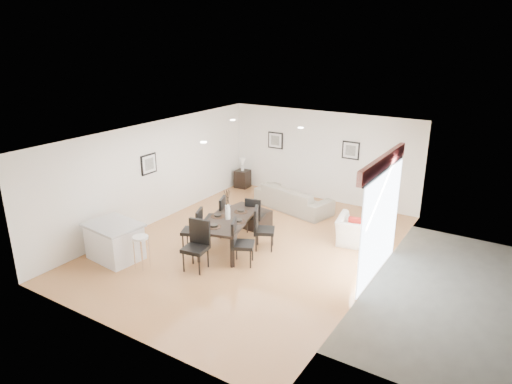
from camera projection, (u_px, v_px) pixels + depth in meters
The scene contains 26 objects.
ground at pixel (250, 246), 10.93m from camera, with size 8.00×8.00×0.00m, color #B67B4A.
wall_back at pixel (322, 156), 13.70m from camera, with size 6.00×0.04×2.70m, color white.
wall_front at pixel (114, 262), 7.29m from camera, with size 6.00×0.04×2.70m, color white.
wall_left at pixel (154, 173), 12.00m from camera, with size 0.04×8.00×2.70m, color white.
wall_right at pixel (378, 219), 8.98m from camera, with size 0.04×8.00×2.70m, color white.
ceiling at pixel (250, 135), 10.05m from camera, with size 6.00×8.00×0.02m, color white.
sofa at pixel (293, 198), 13.15m from camera, with size 2.33×0.91×0.68m, color gray.
armchair at pixel (360, 232), 10.89m from camera, with size 1.06×0.93×0.69m, color silver.
dining_table at pixel (228, 222), 10.59m from camera, with size 1.34×1.98×0.75m.
dining_chair_wnear at pixel (195, 227), 10.62m from camera, with size 0.59×0.59×0.99m.
dining_chair_wfar at pixel (218, 214), 11.33m from camera, with size 0.59×0.59×1.02m.
dining_chair_enear at pixel (239, 240), 9.91m from camera, with size 0.62×0.62×1.03m.
dining_chair_efar at pixel (261, 226), 10.63m from camera, with size 0.62×0.62×1.02m.
dining_chair_head at pixel (197, 242), 9.73m from camera, with size 0.56×0.56×1.09m.
dining_chair_foot at pixel (254, 213), 11.53m from camera, with size 0.49×0.49×0.93m.
vase at pixel (228, 207), 10.47m from camera, with size 0.92×1.41×0.72m.
coffee_table at pixel (249, 217), 12.11m from camera, with size 1.10×0.66×0.44m, color black.
side_table at pixel (243, 179), 15.10m from camera, with size 0.43×0.43×0.58m, color black.
table_lamp at pixel (242, 163), 14.92m from camera, with size 0.22×0.22×0.42m.
cushion at pixel (355, 224), 10.80m from camera, with size 0.32×0.10×0.32m, color #9E1B14.
kitchen_island at pixel (115, 241), 10.20m from camera, with size 1.29×1.05×0.84m.
bar_stool at pixel (141, 241), 9.71m from camera, with size 0.34×0.34×0.74m.
framed_print_back_left at pixel (275, 140), 14.38m from camera, with size 0.52×0.04×0.52m.
framed_print_back_right at pixel (351, 150), 13.12m from camera, with size 0.52×0.04×0.52m.
framed_print_left_wall at pixel (149, 164), 11.73m from camera, with size 0.04×0.52×0.52m.
sliding_door at pixel (382, 199), 9.14m from camera, with size 0.12×2.70×2.57m.
Camera 1 is at (5.39, -8.33, 4.78)m, focal length 32.00 mm.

